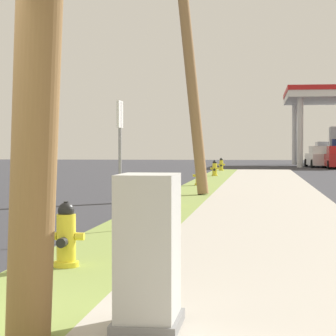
% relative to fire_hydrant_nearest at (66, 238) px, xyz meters
% --- Properties ---
extents(fire_hydrant_nearest, '(0.42, 0.38, 0.74)m').
position_rel_fire_hydrant_nearest_xyz_m(fire_hydrant_nearest, '(0.00, 0.00, 0.00)').
color(fire_hydrant_nearest, yellow).
rests_on(fire_hydrant_nearest, grass_verge).
extents(fire_hydrant_second, '(0.42, 0.38, 0.74)m').
position_rel_fire_hydrant_nearest_xyz_m(fire_hydrant_second, '(0.11, 8.41, 0.00)').
color(fire_hydrant_second, yellow).
rests_on(fire_hydrant_second, grass_verge).
extents(fire_hydrant_third, '(0.42, 0.37, 0.74)m').
position_rel_fire_hydrant_nearest_xyz_m(fire_hydrant_third, '(-0.01, 17.65, 0.00)').
color(fire_hydrant_third, yellow).
rests_on(fire_hydrant_third, grass_verge).
extents(fire_hydrant_fourth, '(0.42, 0.37, 0.74)m').
position_rel_fire_hydrant_nearest_xyz_m(fire_hydrant_fourth, '(0.02, 26.20, 0.00)').
color(fire_hydrant_fourth, yellow).
rests_on(fire_hydrant_fourth, grass_verge).
extents(fire_hydrant_fifth, '(0.42, 0.38, 0.74)m').
position_rel_fire_hydrant_nearest_xyz_m(fire_hydrant_fifth, '(-0.09, 34.01, 0.00)').
color(fire_hydrant_fifth, yellow).
rests_on(fire_hydrant_fifth, grass_verge).
extents(utility_pole_midground, '(1.73, 1.55, 8.38)m').
position_rel_fire_hydrant_nearest_xyz_m(utility_pole_midground, '(0.08, 12.98, 3.95)').
color(utility_pole_midground, '#937047').
rests_on(utility_pole_midground, grass_verge).
extents(utility_cabinet, '(0.49, 0.68, 1.16)m').
position_rel_fire_hydrant_nearest_xyz_m(utility_cabinet, '(1.36, -2.59, 0.21)').
color(utility_cabinet, slate).
rests_on(utility_cabinet, sidewalk_slab).
extents(street_sign_post, '(0.05, 0.36, 2.12)m').
position_rel_fire_hydrant_nearest_xyz_m(street_sign_post, '(-0.09, 3.58, 1.19)').
color(street_sign_post, gray).
rests_on(street_sign_post, grass_verge).
extents(car_white_by_near_pump, '(2.22, 4.62, 1.57)m').
position_rel_fire_hydrant_nearest_xyz_m(car_white_by_near_pump, '(6.66, 46.38, 0.28)').
color(car_white_by_near_pump, white).
rests_on(car_white_by_near_pump, ground).
extents(truck_silver_at_forecourt, '(2.30, 5.47, 1.97)m').
position_rel_fire_hydrant_nearest_xyz_m(truck_silver_at_forecourt, '(7.93, 56.86, 0.47)').
color(truck_silver_at_forecourt, '#BCBCC1').
rests_on(truck_silver_at_forecourt, ground).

